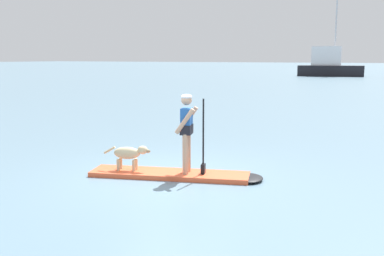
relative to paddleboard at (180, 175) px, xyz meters
The scene contains 5 objects.
ground_plane 0.23m from the paddleboard, 162.39° to the right, with size 400.00×400.00×0.00m, color slate.
paddleboard is the anchor object (origin of this frame).
person_paddler 1.02m from the paddleboard, 17.61° to the left, with size 0.67×0.57×1.65m.
dog 1.19m from the paddleboard, 162.39° to the right, with size 1.01×0.41×0.54m.
moored_boat_port 54.04m from the paddleboard, 98.48° to the left, with size 8.58×3.71×11.12m.
Camera 1 is at (4.82, -7.94, 2.50)m, focal length 42.28 mm.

